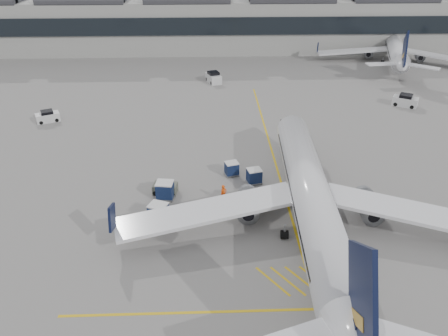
{
  "coord_description": "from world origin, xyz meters",
  "views": [
    {
      "loc": [
        2.21,
        -32.85,
        24.64
      ],
      "look_at": [
        3.55,
        4.55,
        4.0
      ],
      "focal_mm": 35.0,
      "sensor_mm": 36.0,
      "label": 1
    }
  ],
  "objects_px": {
    "belt_loader": "(263,200)",
    "baggage_cart_a": "(254,176)",
    "airliner_main": "(312,199)",
    "ramp_agent_a": "(224,194)",
    "ramp_agent_b": "(239,206)",
    "pushback_tug": "(165,188)"
  },
  "relations": [
    {
      "from": "baggage_cart_a",
      "to": "ramp_agent_a",
      "type": "bearing_deg",
      "value": -147.33
    },
    {
      "from": "airliner_main",
      "to": "ramp_agent_a",
      "type": "distance_m",
      "value": 9.3
    },
    {
      "from": "ramp_agent_a",
      "to": "ramp_agent_b",
      "type": "distance_m",
      "value": 2.51
    },
    {
      "from": "belt_loader",
      "to": "ramp_agent_b",
      "type": "xyz_separation_m",
      "value": [
        -2.55,
        -1.31,
        0.27
      ]
    },
    {
      "from": "belt_loader",
      "to": "ramp_agent_a",
      "type": "bearing_deg",
      "value": 156.42
    },
    {
      "from": "belt_loader",
      "to": "pushback_tug",
      "type": "relative_size",
      "value": 1.78
    },
    {
      "from": "airliner_main",
      "to": "baggage_cart_a",
      "type": "height_order",
      "value": "airliner_main"
    },
    {
      "from": "belt_loader",
      "to": "baggage_cart_a",
      "type": "relative_size",
      "value": 2.53
    },
    {
      "from": "belt_loader",
      "to": "baggage_cart_a",
      "type": "xyz_separation_m",
      "value": [
        -0.5,
        4.38,
        0.36
      ]
    },
    {
      "from": "airliner_main",
      "to": "ramp_agent_b",
      "type": "xyz_separation_m",
      "value": [
        -6.42,
        2.48,
        -2.24
      ]
    },
    {
      "from": "pushback_tug",
      "to": "ramp_agent_b",
      "type": "bearing_deg",
      "value": -18.87
    },
    {
      "from": "ramp_agent_b",
      "to": "pushback_tug",
      "type": "height_order",
      "value": "ramp_agent_b"
    },
    {
      "from": "airliner_main",
      "to": "belt_loader",
      "type": "height_order",
      "value": "airliner_main"
    },
    {
      "from": "ramp_agent_b",
      "to": "pushback_tug",
      "type": "distance_m",
      "value": 8.53
    },
    {
      "from": "baggage_cart_a",
      "to": "pushback_tug",
      "type": "bearing_deg",
      "value": 176.34
    },
    {
      "from": "airliner_main",
      "to": "pushback_tug",
      "type": "xyz_separation_m",
      "value": [
        -13.95,
        6.48,
        -2.44
      ]
    },
    {
      "from": "belt_loader",
      "to": "ramp_agent_a",
      "type": "xyz_separation_m",
      "value": [
        -3.98,
        0.75,
        0.41
      ]
    },
    {
      "from": "baggage_cart_a",
      "to": "ramp_agent_b",
      "type": "bearing_deg",
      "value": -123.42
    },
    {
      "from": "airliner_main",
      "to": "baggage_cart_a",
      "type": "distance_m",
      "value": 9.51
    },
    {
      "from": "baggage_cart_a",
      "to": "ramp_agent_b",
      "type": "distance_m",
      "value": 6.05
    },
    {
      "from": "belt_loader",
      "to": "airliner_main",
      "type": "bearing_deg",
      "value": -57.36
    },
    {
      "from": "ramp_agent_b",
      "to": "airliner_main",
      "type": "bearing_deg",
      "value": 131.7
    }
  ]
}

